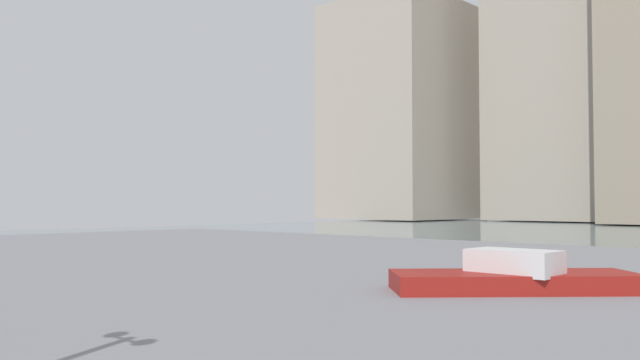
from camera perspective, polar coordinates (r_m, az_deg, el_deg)
building_annex at (r=76.01m, az=21.49°, el=10.49°), size 15.81×12.55×38.33m
building_highrise at (r=78.30m, az=7.16°, el=6.02°), size 14.09×15.23×27.63m
boat at (r=13.63m, az=16.72°, el=-8.49°), size 4.51×4.56×0.95m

